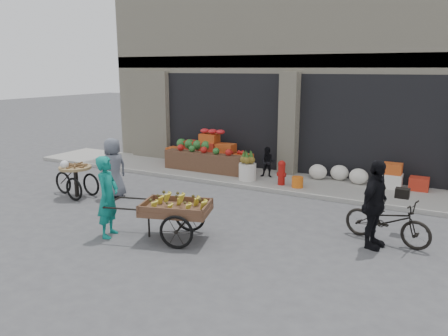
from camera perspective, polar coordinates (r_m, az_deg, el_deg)
The scene contains 15 objects.
ground at distance 9.77m, azimuth -2.09°, elevation -7.38°, with size 80.00×80.00×0.00m, color #424244.
sidewalk at distance 13.29m, azimuth 6.92°, elevation -1.69°, with size 18.00×2.20×0.12m, color gray.
building at distance 16.59m, azimuth 12.39°, elevation 12.56°, with size 14.00×6.45×7.00m.
fruit_display at distance 14.46m, azimuth -1.78°, elevation 2.08°, with size 3.10×1.12×1.24m.
pineapple_bin at distance 13.05m, azimuth 3.09°, elevation -0.47°, with size 0.52×0.52×0.50m, color silver.
fire_hydrant at distance 12.56m, azimuth 7.53°, elevation -0.48°, with size 0.22×0.22×0.71m.
orange_bucket at distance 12.41m, azimuth 9.57°, elevation -1.83°, with size 0.32×0.32×0.30m, color orange.
right_bay_goods at distance 13.10m, azimuth 18.64°, elevation -0.93°, with size 3.35×0.60×0.70m.
seated_person at distance 13.38m, azimuth 5.75°, elevation 0.76°, with size 0.45×0.35×0.93m, color black.
banana_cart at distance 8.81m, azimuth -6.60°, elevation -4.99°, with size 2.43×1.51×0.95m.
vendor_woman at distance 9.19m, azimuth -14.94°, elevation -3.63°, with size 0.61×0.40×1.68m, color #107C70.
tricycle_cart at distance 12.34m, azimuth -18.81°, elevation -1.02°, with size 1.44×0.90×0.95m.
vendor_grey at distance 11.95m, azimuth -14.27°, elevation 0.01°, with size 0.78×0.51×1.61m, color slate.
bicycle at distance 9.25m, azimuth 20.54°, elevation -6.44°, with size 0.60×1.72×0.90m, color black.
cyclist at distance 8.78m, azimuth 19.08°, elevation -4.54°, with size 1.01×0.42×1.72m, color black.
Camera 1 is at (4.68, -7.89, 3.38)m, focal length 35.00 mm.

